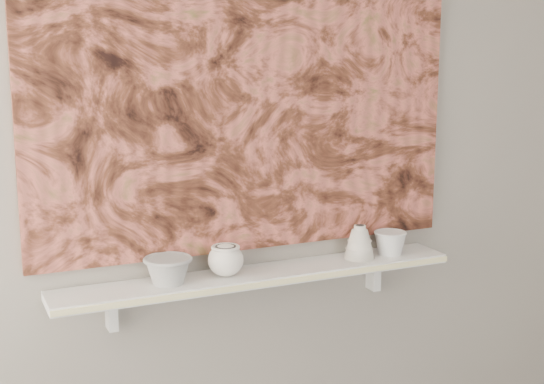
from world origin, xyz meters
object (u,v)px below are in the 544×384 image
shelf (260,276)px  bowl_white (390,243)px  painting (249,87)px  bell_vessel (359,242)px  cup_cream (226,260)px  bowl_grey (168,270)px

shelf → bowl_white: bearing=0.0°
painting → bowl_white: bearing=-8.9°
bell_vessel → cup_cream: bearing=180.0°
bowl_grey → cup_cream: 0.20m
bowl_grey → bell_vessel: bell_vessel is taller
bell_vessel → bowl_white: size_ratio=1.02×
cup_cream → bowl_grey: bearing=180.0°
bell_vessel → shelf: bearing=180.0°
painting → bowl_white: (0.52, -0.08, -0.57)m
cup_cream → shelf: bearing=0.0°
painting → cup_cream: size_ratio=12.75×
shelf → bell_vessel: bearing=0.0°
bowl_grey → bell_vessel: (0.71, 0.00, 0.02)m
painting → bell_vessel: (0.39, -0.08, -0.55)m
painting → bell_vessel: size_ratio=12.41×
bowl_grey → cup_cream: cup_cream is taller
painting → bowl_grey: bearing=-165.8°
bowl_grey → bell_vessel: 0.71m
painting → cup_cream: (-0.12, -0.08, -0.56)m
bowl_grey → bowl_white: size_ratio=1.33×
shelf → bowl_grey: 0.32m
painting → bowl_white: painting is taller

